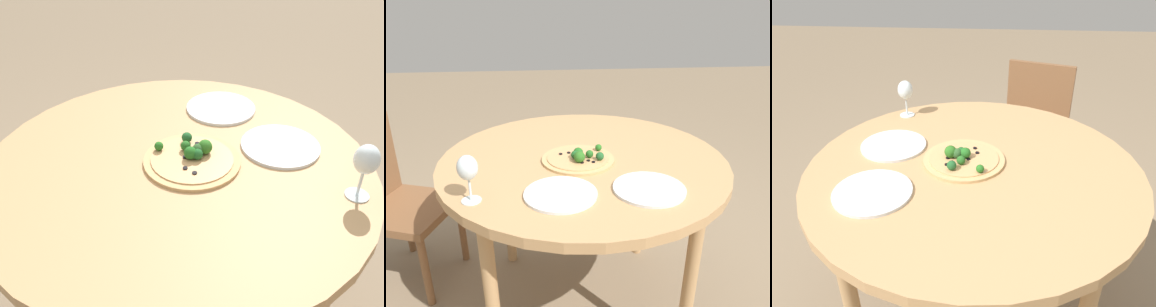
# 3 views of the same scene
# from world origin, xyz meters

# --- Properties ---
(dining_table) EXTENTS (1.15, 1.15, 0.77)m
(dining_table) POSITION_xyz_m (0.00, 0.00, 0.70)
(dining_table) COLOR tan
(dining_table) RESTS_ON ground_plane
(pizza) EXTENTS (0.29, 0.29, 0.06)m
(pizza) POSITION_xyz_m (0.04, -0.02, 0.79)
(pizza) COLOR tan
(pizza) RESTS_ON dining_table
(wine_glass) EXTENTS (0.07, 0.07, 0.16)m
(wine_glass) POSITION_xyz_m (0.32, -0.39, 0.88)
(wine_glass) COLOR silver
(wine_glass) RESTS_ON dining_table
(plate_near) EXTENTS (0.25, 0.25, 0.01)m
(plate_near) POSITION_xyz_m (0.30, 0.19, 0.78)
(plate_near) COLOR silver
(plate_near) RESTS_ON dining_table
(plate_far) EXTENTS (0.24, 0.24, 0.01)m
(plate_far) POSITION_xyz_m (0.31, -0.11, 0.78)
(plate_far) COLOR silver
(plate_far) RESTS_ON dining_table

